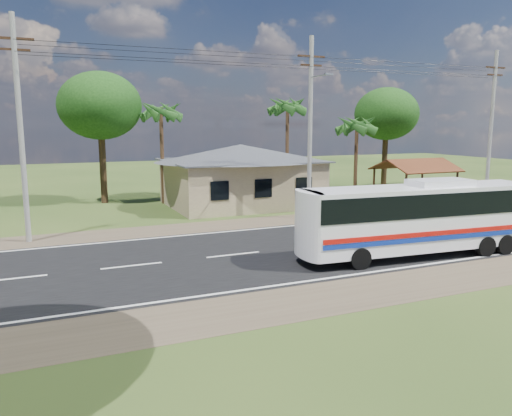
{
  "coord_description": "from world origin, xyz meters",
  "views": [
    {
      "loc": [
        -12.16,
        -20.42,
        5.82
      ],
      "look_at": [
        -2.95,
        1.0,
        1.9
      ],
      "focal_mm": 35.0,
      "sensor_mm": 36.0,
      "label": 1
    }
  ],
  "objects_px": {
    "coach_bus": "(421,213)",
    "motorcycle": "(334,206)",
    "waiting_shed": "(415,167)",
    "person": "(465,192)"
  },
  "relations": [
    {
      "from": "waiting_shed",
      "to": "motorcycle",
      "type": "relative_size",
      "value": 2.96
    },
    {
      "from": "waiting_shed",
      "to": "coach_bus",
      "type": "xyz_separation_m",
      "value": [
        -9.87,
        -11.87,
        -0.78
      ]
    },
    {
      "from": "motorcycle",
      "to": "person",
      "type": "relative_size",
      "value": 0.93
    },
    {
      "from": "coach_bus",
      "to": "motorcycle",
      "type": "xyz_separation_m",
      "value": [
        2.32,
        10.77,
        -1.49
      ]
    },
    {
      "from": "coach_bus",
      "to": "person",
      "type": "distance_m",
      "value": 16.23
    },
    {
      "from": "coach_bus",
      "to": "person",
      "type": "height_order",
      "value": "coach_bus"
    },
    {
      "from": "waiting_shed",
      "to": "person",
      "type": "height_order",
      "value": "waiting_shed"
    },
    {
      "from": "coach_bus",
      "to": "motorcycle",
      "type": "distance_m",
      "value": 11.12
    },
    {
      "from": "motorcycle",
      "to": "person",
      "type": "xyz_separation_m",
      "value": [
        10.51,
        -0.87,
        0.48
      ]
    },
    {
      "from": "waiting_shed",
      "to": "motorcycle",
      "type": "bearing_deg",
      "value": -171.7
    }
  ]
}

